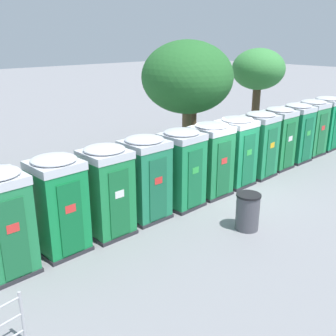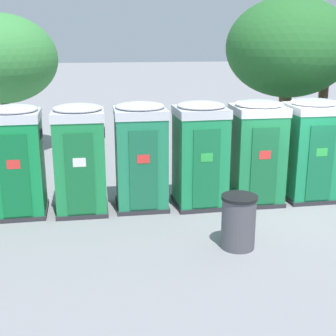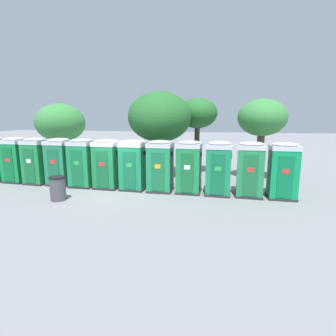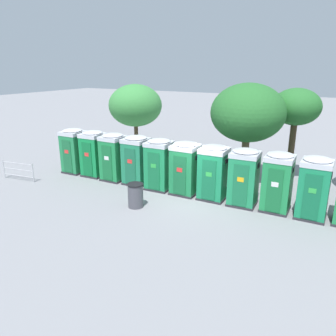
# 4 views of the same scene
# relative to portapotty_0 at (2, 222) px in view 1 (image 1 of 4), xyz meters

# --- Properties ---
(ground_plane) EXTENTS (120.00, 120.00, 0.00)m
(ground_plane) POSITION_rel_portapotty_0_xyz_m (7.77, -0.52, -1.28)
(ground_plane) COLOR gray
(portapotty_0) EXTENTS (1.19, 1.23, 2.54)m
(portapotty_0) POSITION_rel_portapotty_0_xyz_m (0.00, 0.00, 0.00)
(portapotty_0) COLOR #2D2D33
(portapotty_0) RESTS_ON ground
(portapotty_1) EXTENTS (1.21, 1.23, 2.54)m
(portapotty_1) POSITION_rel_portapotty_0_xyz_m (1.41, 0.06, -0.00)
(portapotty_1) COLOR #2D2D33
(portapotty_1) RESTS_ON ground
(portapotty_2) EXTENTS (1.18, 1.21, 2.54)m
(portapotty_2) POSITION_rel_portapotty_0_xyz_m (2.82, 0.01, -0.00)
(portapotty_2) COLOR #2D2D33
(portapotty_2) RESTS_ON ground
(portapotty_3) EXTENTS (1.23, 1.21, 2.54)m
(portapotty_3) POSITION_rel_portapotty_0_xyz_m (4.24, 0.08, -0.00)
(portapotty_3) COLOR #2D2D33
(portapotty_3) RESTS_ON ground
(portapotty_4) EXTENTS (1.24, 1.24, 2.54)m
(portapotty_4) POSITION_rel_portapotty_0_xyz_m (5.65, -0.02, -0.00)
(portapotty_4) COLOR #2D2D33
(portapotty_4) RESTS_ON ground
(portapotty_5) EXTENTS (1.23, 1.21, 2.54)m
(portapotty_5) POSITION_rel_portapotty_0_xyz_m (7.06, 0.00, -0.00)
(portapotty_5) COLOR #2D2D33
(portapotty_5) RESTS_ON ground
(portapotty_6) EXTENTS (1.23, 1.21, 2.54)m
(portapotty_6) POSITION_rel_portapotty_0_xyz_m (8.48, 0.04, -0.00)
(portapotty_6) COLOR #2D2D33
(portapotty_6) RESTS_ON ground
(portapotty_7) EXTENTS (1.25, 1.24, 2.54)m
(portapotty_7) POSITION_rel_portapotty_0_xyz_m (9.89, 0.03, -0.00)
(portapotty_7) COLOR #2D2D33
(portapotty_7) RESTS_ON ground
(portapotty_8) EXTENTS (1.16, 1.21, 2.54)m
(portapotty_8) POSITION_rel_portapotty_0_xyz_m (11.30, 0.10, -0.00)
(portapotty_8) COLOR #2D2D33
(portapotty_8) RESTS_ON ground
(portapotty_9) EXTENTS (1.19, 1.21, 2.54)m
(portapotty_9) POSITION_rel_portapotty_0_xyz_m (12.71, 0.08, -0.00)
(portapotty_9) COLOR #2D2D33
(portapotty_9) RESTS_ON ground
(portapotty_10) EXTENTS (1.25, 1.23, 2.54)m
(portapotty_10) POSITION_rel_portapotty_0_xyz_m (14.12, 0.14, -0.00)
(portapotty_10) COLOR #2D2D33
(portapotty_10) RESTS_ON ground
(portapotty_11) EXTENTS (1.24, 1.22, 2.54)m
(portapotty_11) POSITION_rel_portapotty_0_xyz_m (15.54, 0.16, -0.00)
(portapotty_11) COLOR #2D2D33
(portapotty_11) RESTS_ON ground
(street_tree_1) EXTENTS (3.77, 3.77, 5.13)m
(street_tree_1) POSITION_rel_portapotty_0_xyz_m (9.04, 3.13, 2.35)
(street_tree_1) COLOR brown
(street_tree_1) RESTS_ON ground
(street_tree_2) EXTENTS (2.51, 2.51, 4.86)m
(street_tree_2) POSITION_rel_portapotty_0_xyz_m (11.10, 4.72, 2.55)
(street_tree_2) COLOR #4C3826
(street_tree_2) RESTS_ON ground
(street_tree_3) EXTENTS (2.73, 2.73, 4.68)m
(street_tree_3) POSITION_rel_portapotty_0_xyz_m (14.91, 3.78, 2.27)
(street_tree_3) COLOR brown
(street_tree_3) RESTS_ON ground
(trash_can) EXTENTS (0.70, 0.70, 1.07)m
(trash_can) POSITION_rel_portapotty_0_xyz_m (5.87, -2.47, -0.74)
(trash_can) COLOR #4C4C54
(trash_can) RESTS_ON ground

